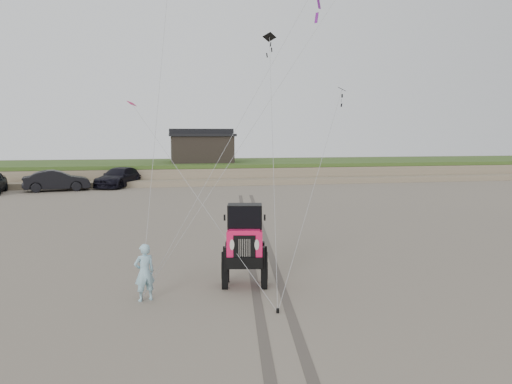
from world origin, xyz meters
The scene contains 10 objects.
ground centered at (0.00, 0.00, 0.00)m, with size 160.00×160.00×0.00m, color #6B6054.
dune_ridge centered at (0.00, 37.50, 0.82)m, with size 160.00×14.25×1.73m.
cabin centered at (2.00, 37.00, 3.24)m, with size 6.40×5.40×3.35m.
truck_b centered at (-10.32, 28.56, 0.83)m, with size 1.76×5.05×1.66m, color black.
truck_c centered at (-5.64, 30.78, 0.83)m, with size 2.33×5.73×1.66m, color black.
jeep centered at (0.29, 0.87, 0.99)m, with size 2.29×5.30×1.97m, color #E91752, non-canonical shape.
man centered at (-2.63, 0.08, 0.80)m, with size 0.58×0.38×1.60m, color #8ACAD5.
stake_main centered at (-2.74, 0.14, 0.06)m, with size 0.08×0.08×0.12m, color black.
stake_aux centered at (0.74, -1.54, 0.06)m, with size 0.08×0.08×0.12m, color black.
tire_tracks centered at (2.00, 8.00, 0.00)m, with size 5.22×29.74×0.01m.
Camera 1 is at (-2.15, -13.56, 4.57)m, focal length 35.00 mm.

